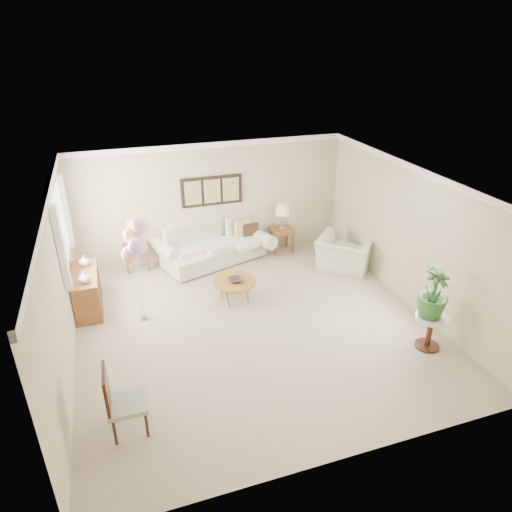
{
  "coord_description": "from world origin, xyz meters",
  "views": [
    {
      "loc": [
        -2.08,
        -6.34,
        4.68
      ],
      "look_at": [
        0.22,
        0.6,
        1.05
      ],
      "focal_mm": 32.0,
      "sensor_mm": 36.0,
      "label": 1
    }
  ],
  "objects_px": {
    "balloon_cluster": "(135,241)",
    "sofa": "(214,246)",
    "armchair": "(344,254)",
    "coffee_table": "(234,282)",
    "accent_chair": "(120,400)"
  },
  "relations": [
    {
      "from": "balloon_cluster",
      "to": "sofa",
      "type": "bearing_deg",
      "value": 46.93
    },
    {
      "from": "armchair",
      "to": "balloon_cluster",
      "type": "distance_m",
      "value": 4.54
    },
    {
      "from": "balloon_cluster",
      "to": "armchair",
      "type": "bearing_deg",
      "value": 8.09
    },
    {
      "from": "coffee_table",
      "to": "balloon_cluster",
      "type": "height_order",
      "value": "balloon_cluster"
    },
    {
      "from": "armchair",
      "to": "balloon_cluster",
      "type": "height_order",
      "value": "balloon_cluster"
    },
    {
      "from": "coffee_table",
      "to": "balloon_cluster",
      "type": "xyz_separation_m",
      "value": [
        -1.73,
        -0.12,
        1.16
      ]
    },
    {
      "from": "accent_chair",
      "to": "armchair",
      "type": "bearing_deg",
      "value": 32.92
    },
    {
      "from": "accent_chair",
      "to": "balloon_cluster",
      "type": "relative_size",
      "value": 0.51
    },
    {
      "from": "sofa",
      "to": "accent_chair",
      "type": "bearing_deg",
      "value": -117.21
    },
    {
      "from": "sofa",
      "to": "balloon_cluster",
      "type": "bearing_deg",
      "value": -133.07
    },
    {
      "from": "coffee_table",
      "to": "balloon_cluster",
      "type": "bearing_deg",
      "value": -175.95
    },
    {
      "from": "sofa",
      "to": "balloon_cluster",
      "type": "xyz_separation_m",
      "value": [
        -1.75,
        -1.87,
        1.18
      ]
    },
    {
      "from": "accent_chair",
      "to": "balloon_cluster",
      "type": "bearing_deg",
      "value": 78.58
    },
    {
      "from": "sofa",
      "to": "armchair",
      "type": "xyz_separation_m",
      "value": [
        2.59,
        -1.26,
        -0.0
      ]
    },
    {
      "from": "armchair",
      "to": "accent_chair",
      "type": "xyz_separation_m",
      "value": [
        -4.85,
        -3.14,
        0.16
      ]
    }
  ]
}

